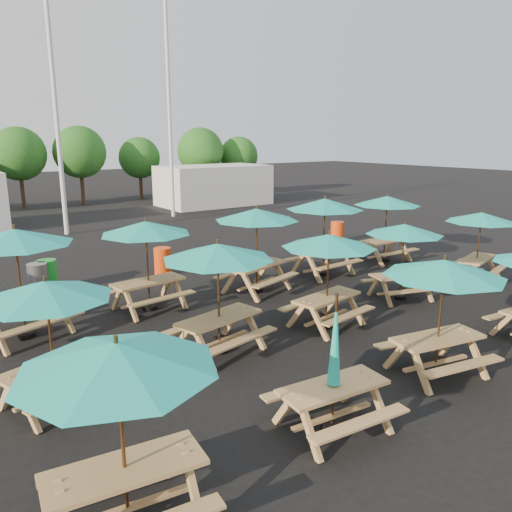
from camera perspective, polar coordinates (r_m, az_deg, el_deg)
ground at (r=13.54m, az=3.71°, el=-5.74°), size 120.00×120.00×0.00m
picnic_unit_0 at (r=5.74m, az=-15.55°, el=-12.03°), size 2.51×2.51×2.32m
picnic_unit_1 at (r=8.81m, az=-22.85°, el=-4.28°), size 2.70×2.70×2.21m
picnic_unit_2 at (r=12.06m, az=-25.80°, el=1.42°), size 3.10×3.10×2.53m
picnic_unit_3 at (r=7.90m, az=8.89°, el=-13.28°), size 1.87×1.67×2.22m
picnic_unit_4 at (r=10.15m, az=-4.38°, el=-0.12°), size 2.71×2.71×2.37m
picnic_unit_5 at (r=13.04m, az=-12.47°, el=2.68°), size 2.55×2.55×2.38m
picnic_unit_6 at (r=9.79m, az=20.66°, el=-1.93°), size 2.60×2.60×2.29m
picnic_unit_7 at (r=11.70m, az=8.32°, el=1.18°), size 2.51×2.51×2.28m
picnic_unit_8 at (r=14.26m, az=0.07°, el=4.28°), size 3.00×3.00×2.49m
picnic_unit_10 at (r=14.24m, az=16.58°, el=2.51°), size 2.62×2.62×2.15m
picnic_unit_11 at (r=16.21m, az=7.86°, el=5.46°), size 2.60×2.60×2.55m
picnic_unit_13 at (r=16.99m, az=24.32°, el=3.70°), size 2.62×2.62×2.19m
picnic_unit_14 at (r=18.54m, az=14.75°, el=5.77°), size 2.41×2.41×2.41m
waste_bin_1 at (r=15.75m, az=-23.64°, el=-2.39°), size 0.56×0.56×0.90m
waste_bin_2 at (r=16.09m, az=-22.73°, el=-1.99°), size 0.56×0.56×0.90m
waste_bin_3 at (r=16.74m, az=-10.62°, el=-0.59°), size 0.56×0.56×0.90m
waste_bin_4 at (r=21.79m, az=9.26°, el=2.72°), size 0.56×0.56×0.90m
mast_0 at (r=24.70m, az=-21.99°, el=16.14°), size 0.20×0.20×12.00m
mast_1 at (r=28.84m, az=-9.89°, el=16.36°), size 0.20×0.20×12.00m
event_tent_1 at (r=33.72m, az=-4.86°, el=8.06°), size 7.00×4.00×2.60m
tree_3 at (r=35.20m, az=-25.51°, el=10.49°), size 3.36×3.36×5.09m
tree_4 at (r=35.59m, az=-19.51°, el=11.12°), size 3.41×3.41×5.17m
tree_5 at (r=37.44m, az=-13.18°, el=10.87°), size 2.94×2.94×4.45m
tree_6 at (r=37.58m, az=-6.38°, el=11.83°), size 3.38×3.38×5.13m
tree_7 at (r=39.38m, az=-1.99°, el=11.34°), size 2.95×2.95×4.48m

